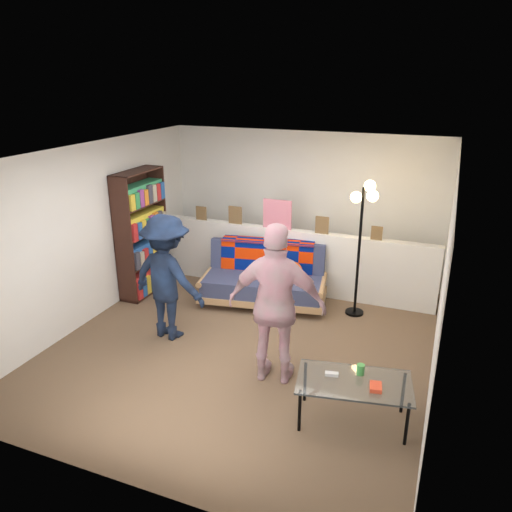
% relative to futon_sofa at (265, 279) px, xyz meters
% --- Properties ---
extents(ground, '(5.00, 5.00, 0.00)m').
position_rel_futon_sofa_xyz_m(ground, '(0.19, -1.25, -0.37)').
color(ground, brown).
rests_on(ground, ground).
extents(room_shell, '(4.60, 5.05, 2.45)m').
position_rel_futon_sofa_xyz_m(room_shell, '(0.19, -0.78, 1.31)').
color(room_shell, silver).
rests_on(room_shell, ground).
extents(half_wall_ledge, '(4.45, 0.15, 1.00)m').
position_rel_futon_sofa_xyz_m(half_wall_ledge, '(0.19, 0.55, 0.13)').
color(half_wall_ledge, silver).
rests_on(half_wall_ledge, ground).
extents(ledge_decor, '(2.97, 0.02, 0.45)m').
position_rel_futon_sofa_xyz_m(ledge_decor, '(-0.04, 0.53, 0.81)').
color(ledge_decor, brown).
rests_on(ledge_decor, half_wall_ledge).
extents(futon_sofa, '(1.94, 1.16, 0.79)m').
position_rel_futon_sofa_xyz_m(futon_sofa, '(0.00, 0.00, 0.00)').
color(futon_sofa, '#AB7F53').
rests_on(futon_sofa, ground).
extents(bookshelf, '(0.32, 0.95, 1.91)m').
position_rel_futon_sofa_xyz_m(bookshelf, '(-1.89, -0.32, 0.52)').
color(bookshelf, black).
rests_on(bookshelf, ground).
extents(coffee_table, '(1.18, 0.79, 0.57)m').
position_rel_futon_sofa_xyz_m(coffee_table, '(1.77, -2.24, 0.06)').
color(coffee_table, black).
rests_on(coffee_table, ground).
extents(floor_lamp, '(0.39, 0.36, 1.91)m').
position_rel_futon_sofa_xyz_m(floor_lamp, '(1.35, 0.14, 0.99)').
color(floor_lamp, black).
rests_on(floor_lamp, ground).
extents(person_left, '(1.14, 0.77, 1.63)m').
position_rel_futon_sofa_xyz_m(person_left, '(-0.79, -1.40, 0.45)').
color(person_left, black).
rests_on(person_left, ground).
extents(person_right, '(1.11, 0.57, 1.82)m').
position_rel_futon_sofa_xyz_m(person_right, '(0.81, -1.82, 0.54)').
color(person_right, pink).
rests_on(person_right, ground).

